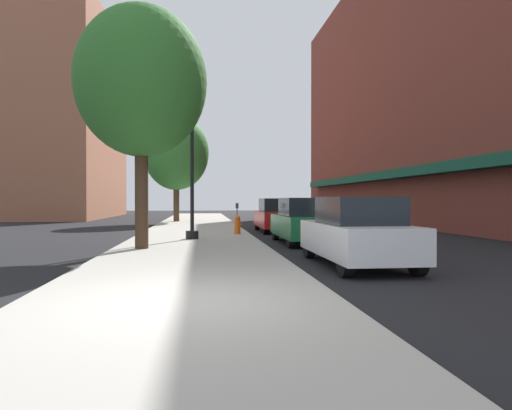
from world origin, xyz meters
TOP-DOWN VIEW (x-y plane):
  - ground_plane at (4.00, 18.00)m, footprint 90.00×90.00m
  - sidewalk_slab at (0.00, 19.00)m, footprint 4.80×50.00m
  - building_right_brick at (14.99, 22.00)m, footprint 6.80×40.00m
  - building_far_background at (-11.01, 37.00)m, footprint 6.80×18.00m
  - lamppost at (-0.05, 10.81)m, footprint 0.48×0.48m
  - fire_hydrant at (1.84, 13.09)m, footprint 0.33×0.26m
  - parking_meter_near at (2.05, 16.12)m, footprint 0.14×0.09m
  - tree_near at (-1.42, 25.40)m, footprint 4.44×4.44m
  - tree_mid at (-1.50, 7.52)m, footprint 3.94×3.94m
  - car_white at (4.00, 3.96)m, footprint 1.80×4.30m
  - car_green at (4.00, 9.72)m, footprint 1.80×4.30m
  - car_red at (4.00, 15.86)m, footprint 1.80×4.30m

SIDE VIEW (x-z plane):
  - ground_plane at x=4.00m, z-range 0.00..0.00m
  - sidewalk_slab at x=0.00m, z-range 0.00..0.12m
  - fire_hydrant at x=1.84m, z-range 0.12..0.91m
  - car_white at x=4.00m, z-range -0.02..1.64m
  - car_green at x=4.00m, z-range -0.02..1.64m
  - car_red at x=4.00m, z-range -0.02..1.64m
  - parking_meter_near at x=2.05m, z-range 0.29..1.60m
  - lamppost at x=-0.05m, z-range 0.25..6.15m
  - tree_near at x=-1.42m, z-range 1.18..8.44m
  - tree_mid at x=-1.50m, z-range 1.48..8.79m
  - building_far_background at x=-11.01m, z-range -0.02..17.99m
  - building_right_brick at x=14.99m, z-range -0.02..18.49m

